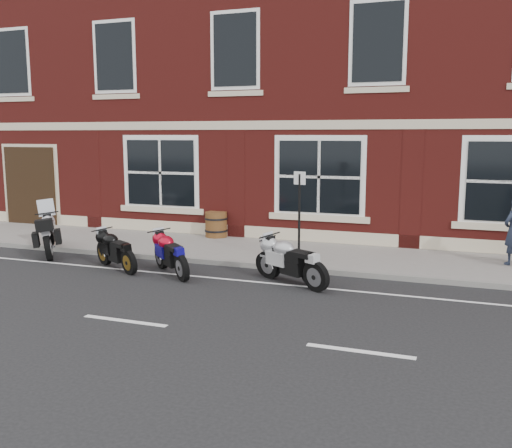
% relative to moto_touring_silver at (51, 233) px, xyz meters
% --- Properties ---
extents(ground, '(80.00, 80.00, 0.00)m').
position_rel_moto_touring_silver_xyz_m(ground, '(4.88, -1.05, -0.57)').
color(ground, black).
rests_on(ground, ground).
extents(sidewalk, '(30.00, 3.00, 0.12)m').
position_rel_moto_touring_silver_xyz_m(sidewalk, '(4.88, 1.95, -0.51)').
color(sidewalk, slate).
rests_on(sidewalk, ground).
extents(kerb, '(30.00, 0.16, 0.12)m').
position_rel_moto_touring_silver_xyz_m(kerb, '(4.88, 0.37, -0.51)').
color(kerb, slate).
rests_on(kerb, ground).
extents(pub_building, '(24.00, 12.00, 12.00)m').
position_rel_moto_touring_silver_xyz_m(pub_building, '(4.88, 9.45, 5.43)').
color(pub_building, maroon).
rests_on(pub_building, ground).
extents(moto_touring_silver, '(1.39, 1.79, 1.41)m').
position_rel_moto_touring_silver_xyz_m(moto_touring_silver, '(0.00, 0.00, 0.00)').
color(moto_touring_silver, black).
rests_on(moto_touring_silver, ground).
extents(moto_sport_red, '(1.54, 1.38, 0.88)m').
position_rel_moto_touring_silver_xyz_m(moto_sport_red, '(4.05, -0.85, -0.07)').
color(moto_sport_red, black).
rests_on(moto_sport_red, ground).
extents(moto_sport_black, '(1.67, 1.04, 0.84)m').
position_rel_moto_touring_silver_xyz_m(moto_sport_black, '(2.59, -0.86, -0.09)').
color(moto_sport_black, black).
rests_on(moto_sport_black, ground).
extents(moto_sport_silver, '(1.85, 1.12, 0.92)m').
position_rel_moto_touring_silver_xyz_m(moto_sport_silver, '(6.84, -0.75, -0.04)').
color(moto_sport_silver, black).
rests_on(moto_sport_silver, ground).
extents(moto_naked_black, '(1.74, 0.81, 0.83)m').
position_rel_moto_touring_silver_xyz_m(moto_naked_black, '(6.70, -0.51, -0.10)').
color(moto_naked_black, black).
rests_on(moto_naked_black, ground).
extents(barrel_planter, '(0.68, 0.68, 0.75)m').
position_rel_moto_touring_silver_xyz_m(barrel_planter, '(3.32, 3.25, -0.08)').
color(barrel_planter, '#452012').
rests_on(barrel_planter, sidewalk).
extents(parking_sign, '(0.30, 0.09, 2.16)m').
position_rel_moto_touring_silver_xyz_m(parking_sign, '(6.55, 0.85, 0.80)').
color(parking_sign, black).
rests_on(parking_sign, sidewalk).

